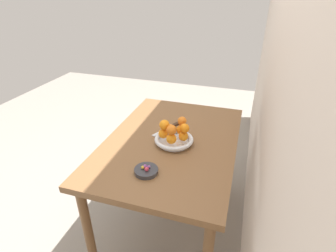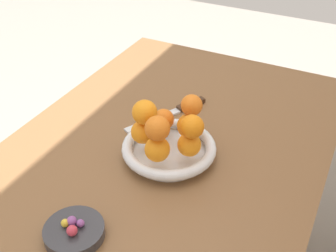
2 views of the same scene
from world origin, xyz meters
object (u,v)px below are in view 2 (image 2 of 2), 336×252
(candy_dish, at_px, (74,232))
(orange_7, at_px, (192,105))
(fruit_bowl, at_px, (169,149))
(orange_8, at_px, (157,128))
(orange_6, at_px, (145,112))
(orange_2, at_px, (189,126))
(orange_0, at_px, (157,149))
(dining_table, at_px, (166,172))
(candy_ball_1, at_px, (72,221))
(candy_ball_3, at_px, (65,223))
(orange_5, at_px, (192,127))
(knife, at_px, (174,112))
(orange_3, at_px, (164,119))
(orange_1, at_px, (189,145))
(orange_4, at_px, (143,132))
(candy_ball_0, at_px, (72,231))
(candy_ball_2, at_px, (80,223))

(candy_dish, xyz_separation_m, orange_7, (-0.35, 0.09, 0.11))
(fruit_bowl, bearing_deg, orange_8, 3.60)
(candy_dish, distance_m, orange_6, 0.30)
(orange_2, bearing_deg, orange_0, -13.86)
(dining_table, xyz_separation_m, candy_ball_1, (0.33, -0.04, 0.12))
(dining_table, height_order, candy_ball_3, candy_ball_3)
(orange_8, bearing_deg, orange_0, -43.58)
(orange_7, bearing_deg, orange_5, 24.73)
(orange_5, relative_size, knife, 0.22)
(orange_3, height_order, orange_7, orange_7)
(orange_6, distance_m, candy_ball_3, 0.30)
(orange_1, relative_size, knife, 0.23)
(orange_5, height_order, orange_8, orange_8)
(orange_3, relative_size, candy_ball_1, 2.67)
(orange_4, distance_m, candy_ball_0, 0.29)
(orange_7, xyz_separation_m, candy_ball_2, (0.34, -0.08, -0.10))
(orange_8, xyz_separation_m, candy_ball_3, (0.24, -0.08, -0.09))
(candy_ball_1, height_order, candy_ball_2, candy_ball_1)
(fruit_bowl, relative_size, candy_ball_3, 13.72)
(orange_3, bearing_deg, candy_ball_2, -1.03)
(orange_7, bearing_deg, candy_ball_0, -12.27)
(orange_1, height_order, orange_4, orange_4)
(dining_table, xyz_separation_m, candy_dish, (0.33, -0.03, 0.10))
(orange_5, xyz_separation_m, candy_ball_3, (0.28, -0.14, -0.09))
(candy_dish, height_order, candy_ball_3, candy_ball_3)
(orange_5, bearing_deg, orange_7, -155.27)
(orange_1, xyz_separation_m, orange_7, (-0.07, -0.03, 0.06))
(orange_6, bearing_deg, orange_4, -83.67)
(orange_1, bearing_deg, orange_0, -49.07)
(orange_3, height_order, orange_4, orange_4)
(orange_0, height_order, orange_5, orange_5)
(fruit_bowl, height_order, candy_dish, fruit_bowl)
(fruit_bowl, xyz_separation_m, orange_7, (-0.05, 0.03, 0.10))
(orange_0, xyz_separation_m, orange_1, (-0.05, 0.06, -0.00))
(candy_ball_2, bearing_deg, orange_3, 178.97)
(orange_1, relative_size, orange_5, 1.02)
(orange_3, bearing_deg, candy_ball_3, -5.31)
(orange_3, relative_size, orange_5, 0.98)
(candy_ball_3, bearing_deg, orange_1, 155.41)
(orange_8, relative_size, candy_ball_1, 2.84)
(candy_dish, distance_m, orange_3, 0.35)
(fruit_bowl, relative_size, orange_1, 4.15)
(orange_2, xyz_separation_m, candy_ball_3, (0.35, -0.10, -0.04))
(orange_3, distance_m, orange_4, 0.07)
(orange_4, height_order, orange_5, orange_5)
(orange_5, relative_size, orange_8, 0.96)
(orange_3, height_order, orange_6, orange_6)
(fruit_bowl, xyz_separation_m, orange_6, (0.02, -0.05, 0.10))
(orange_0, height_order, orange_7, orange_7)
(orange_5, bearing_deg, orange_0, -54.13)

